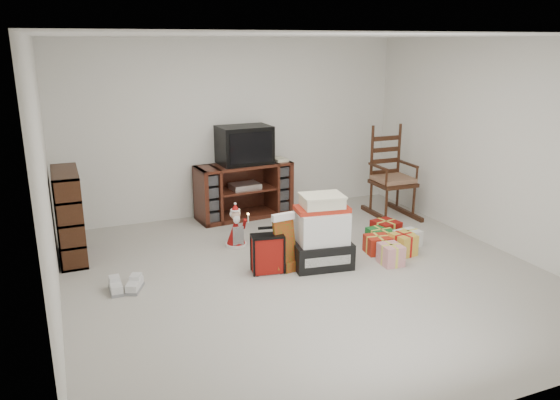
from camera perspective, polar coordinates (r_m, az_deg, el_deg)
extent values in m
cube|color=#B4AEA5|center=(6.00, 2.92, -7.91)|extent=(5.00, 5.00, 0.01)
cube|color=white|center=(5.47, 3.31, 16.78)|extent=(5.00, 5.00, 0.01)
cube|color=silver|center=(7.89, -4.83, 7.49)|extent=(5.00, 0.01, 2.50)
cube|color=silver|center=(3.60, 20.60, -4.29)|extent=(5.00, 0.01, 2.50)
cube|color=silver|center=(5.07, -23.30, 1.23)|extent=(0.01, 5.00, 2.50)
cube|color=silver|center=(7.04, 21.88, 5.29)|extent=(0.01, 5.00, 2.50)
cube|color=#482214|center=(7.83, -3.77, 0.99)|extent=(1.40, 0.61, 0.78)
cube|color=silver|center=(7.78, -3.71, 1.46)|extent=(0.43, 0.33, 0.08)
cube|color=#381C0F|center=(6.72, -21.18, -1.50)|extent=(0.29, 0.86, 1.05)
cube|color=#381C0F|center=(7.99, 11.73, 1.73)|extent=(0.55, 0.53, 0.05)
cube|color=#90624E|center=(7.98, 11.75, 2.17)|extent=(0.51, 0.49, 0.06)
cube|color=#381C0F|center=(8.09, 10.96, 5.19)|extent=(0.46, 0.07, 0.83)
cube|color=#381C0F|center=(8.12, 11.54, -1.39)|extent=(0.56, 0.90, 0.06)
cube|color=black|center=(6.20, 4.30, -5.59)|extent=(0.71, 0.56, 0.29)
cube|color=silver|center=(6.08, 4.37, -2.76)|extent=(0.60, 0.49, 0.36)
cube|color=#A92513|center=(6.02, 4.41, -0.93)|extent=(0.62, 0.39, 0.05)
cube|color=beige|center=(6.00, 4.42, -0.16)|extent=(0.48, 0.39, 0.11)
cube|color=maroon|center=(5.97, -1.30, -5.64)|extent=(0.36, 0.23, 0.44)
cube|color=black|center=(5.95, -1.59, -2.90)|extent=(0.18, 0.05, 0.03)
ellipsoid|color=brown|center=(6.24, 3.65, -5.59)|extent=(0.26, 0.22, 0.27)
sphere|color=brown|center=(6.15, 3.81, -4.29)|extent=(0.17, 0.17, 0.17)
cone|color=maroon|center=(6.90, 5.73, -3.00)|extent=(0.25, 0.25, 0.36)
sphere|color=#CFA791|center=(6.82, 5.79, -1.20)|extent=(0.12, 0.12, 0.12)
cone|color=maroon|center=(6.80, 5.81, -0.44)|extent=(0.11, 0.11, 0.09)
cylinder|color=silver|center=(6.81, 7.15, -1.60)|extent=(0.02, 0.02, 0.11)
cone|color=maroon|center=(6.77, -4.64, -3.36)|extent=(0.25, 0.25, 0.36)
sphere|color=#CFA791|center=(6.70, -4.69, -1.54)|extent=(0.12, 0.12, 0.12)
cone|color=maroon|center=(6.67, -4.70, -0.76)|extent=(0.11, 0.11, 0.09)
cylinder|color=silver|center=(6.66, -3.34, -1.94)|extent=(0.02, 0.02, 0.11)
cube|color=silver|center=(5.83, -16.78, -8.77)|extent=(0.13, 0.29, 0.10)
cube|color=silver|center=(5.84, -14.96, -8.55)|extent=(0.23, 0.31, 0.10)
cube|color=#A92513|center=(6.65, 10.20, -4.38)|extent=(0.27, 0.27, 0.27)
cube|color=#1C7030|center=(6.96, 10.49, -3.46)|extent=(0.27, 0.27, 0.27)
cube|color=#ECBA45|center=(6.67, 12.76, -4.47)|extent=(0.27, 0.27, 0.27)
cube|color=white|center=(6.35, 11.54, -5.48)|extent=(0.27, 0.27, 0.27)
cube|color=silver|center=(6.94, 13.18, -3.67)|extent=(0.27, 0.27, 0.27)
cube|color=maroon|center=(7.22, 10.98, -2.73)|extent=(0.27, 0.27, 0.27)
cube|color=black|center=(7.73, -3.77, 5.79)|extent=(0.75, 0.54, 0.53)
cube|color=black|center=(7.49, -3.12, 5.46)|extent=(0.62, 0.05, 0.43)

